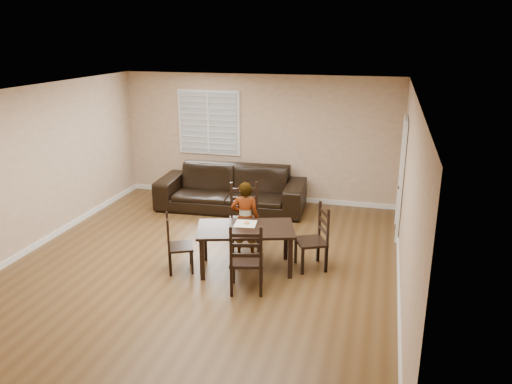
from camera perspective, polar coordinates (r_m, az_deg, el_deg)
ground at (r=8.00m, az=-6.12°, el=-8.34°), size 7.00×7.00×0.00m
room at (r=7.55m, az=-5.84°, el=4.64°), size 6.04×7.04×2.72m
dining_table at (r=7.62m, az=-1.18°, el=-4.73°), size 1.64×1.21×0.68m
chair_near at (r=8.54m, az=-1.34°, el=-2.88°), size 0.62×0.60×1.10m
chair_far at (r=6.94m, az=-1.12°, el=-8.15°), size 0.56×0.53×1.04m
chair_left at (r=7.74m, az=-9.48°, el=-6.10°), size 0.52×0.53×0.90m
chair_right at (r=7.78m, az=7.17°, el=-5.42°), size 0.58×0.60×1.02m
child at (r=8.10m, az=-1.26°, el=-3.08°), size 0.51×0.39×1.26m
napkin at (r=7.73m, az=-1.21°, el=-3.63°), size 0.36×0.36×0.00m
donut at (r=7.73m, az=-1.08°, el=-3.50°), size 0.09×0.09×0.03m
sofa at (r=10.31m, az=-2.85°, el=0.41°), size 3.07×1.33×0.88m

